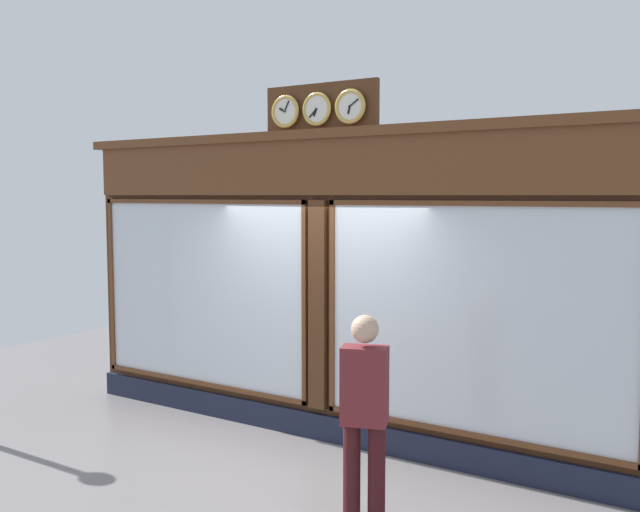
# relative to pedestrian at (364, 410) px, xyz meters

# --- Properties ---
(shop_facade) EXTENTS (6.74, 0.42, 3.78)m
(shop_facade) POSITION_rel_pedestrian_xyz_m (1.34, -1.60, 0.73)
(shop_facade) COLOR #4C2B16
(shop_facade) RESTS_ON ground_plane
(pedestrian) EXTENTS (0.41, 0.32, 1.69)m
(pedestrian) POSITION_rel_pedestrian_xyz_m (0.00, 0.00, 0.00)
(pedestrian) COLOR #3A1316
(pedestrian) RESTS_ON ground_plane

